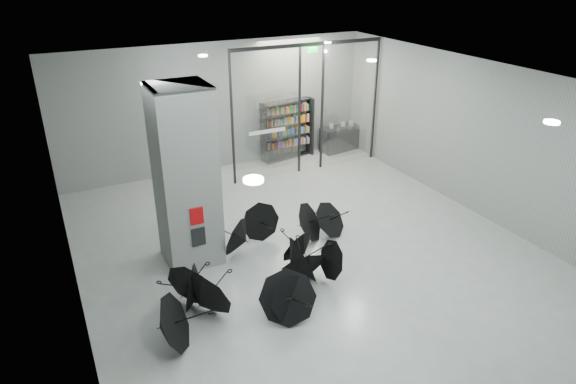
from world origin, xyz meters
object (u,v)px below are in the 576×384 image
column (186,177)px  umbrella_cluster (265,272)px  bookshelf (287,130)px  shop_counter (340,138)px

column → umbrella_cluster: (1.04, -1.72, -1.70)m
bookshelf → umbrella_cluster: bearing=-129.9°
column → bookshelf: bearing=44.6°
shop_counter → umbrella_cluster: 8.57m
umbrella_cluster → bookshelf: bearing=59.8°
column → bookshelf: column is taller
column → shop_counter: (6.83, 4.60, -1.57)m
column → shop_counter: column is taller
column → bookshelf: 6.83m
shop_counter → column: bearing=-154.1°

